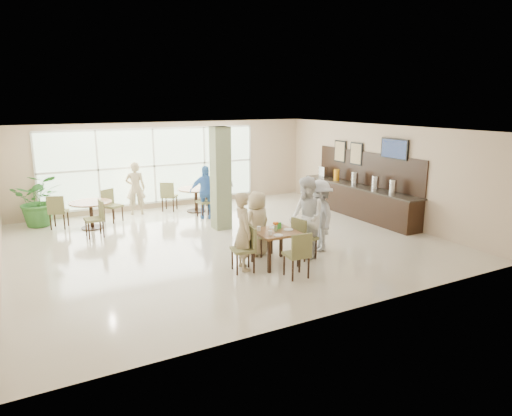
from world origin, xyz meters
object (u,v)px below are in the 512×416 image
round_table_right (196,194)px  teen_left (243,231)px  buffet_counter (359,198)px  adult_standing (135,188)px  teen_far (257,223)px  adult_b (221,185)px  main_table (276,236)px  adult_a (205,192)px  teen_right (306,218)px  teen_standing (319,216)px  potted_plant (39,200)px  round_table_left (91,208)px

round_table_right → teen_left: size_ratio=0.69×
buffet_counter → adult_standing: 6.88m
teen_far → adult_b: adult_b is taller
teen_far → adult_standing: (-1.49, 5.16, 0.08)m
main_table → adult_a: (0.21, 4.48, 0.15)m
teen_right → teen_standing: bearing=129.0°
potted_plant → teen_standing: teen_standing is taller
teen_far → teen_right: 1.12m
main_table → round_table_left: size_ratio=0.77×
main_table → teen_right: size_ratio=0.47×
potted_plant → teen_far: (4.21, -5.13, 0.00)m
main_table → round_table_right: 5.40m
main_table → adult_b: adult_b is taller
round_table_left → adult_b: size_ratio=0.70×
teen_far → adult_b: bearing=-122.2°
adult_b → buffet_counter: bearing=35.1°
adult_a → adult_standing: (-1.74, 1.42, 0.03)m
round_table_left → adult_a: adult_a is taller
buffet_counter → teen_far: 4.82m
teen_far → adult_standing: 5.37m
round_table_right → teen_right: bearing=-83.7°
teen_standing → teen_left: bearing=-69.8°
buffet_counter → adult_a: (-4.24, 1.99, 0.24)m
teen_left → teen_right: (1.57, -0.01, 0.10)m
teen_right → adult_standing: size_ratio=1.12×
potted_plant → teen_far: size_ratio=1.00×
teen_right → teen_standing: teen_right is taller
round_table_left → teen_standing: (4.41, -4.57, 0.27)m
teen_standing → adult_a: teen_standing is taller
potted_plant → teen_left: teen_left is taller
buffet_counter → teen_standing: 3.75m
buffet_counter → adult_standing: size_ratio=2.85×
teen_left → teen_far: 0.95m
round_table_right → teen_standing: 5.19m
teen_right → teen_left: bearing=-76.8°
teen_left → adult_b: size_ratio=1.03×
main_table → teen_far: bearing=93.0°
teen_standing → round_table_right: bearing=-153.9°
teen_right → teen_standing: size_ratio=1.09×
main_table → teen_far: (-0.04, 0.74, 0.10)m
potted_plant → teen_left: (3.52, -5.78, 0.08)m
round_table_left → teen_left: size_ratio=0.68×
round_table_left → adult_a: (3.23, -0.44, 0.22)m
adult_a → round_table_left: bearing=-162.7°
potted_plant → adult_a: bearing=-17.3°
potted_plant → adult_a: 4.67m
potted_plant → buffet_counter: bearing=-21.2°
adult_standing → teen_left: bearing=110.8°
adult_standing → buffet_counter: bearing=163.2°
round_table_left → teen_left: teen_left is taller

